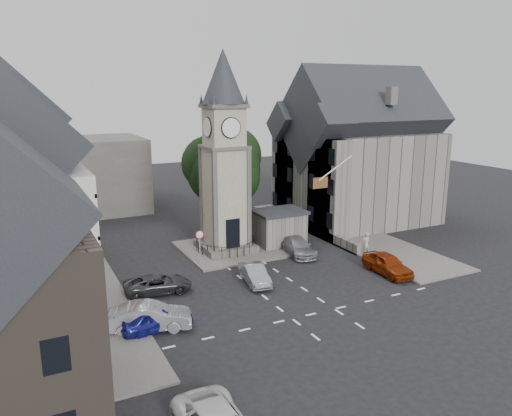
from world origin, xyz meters
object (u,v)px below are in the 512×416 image
car_west_blue (157,318)px  car_east_red (387,264)px  pedestrian (366,244)px  clock_tower (224,154)px  stone_shelter (279,227)px

car_west_blue → car_east_red: bearing=-91.0°
car_west_blue → pedestrian: 19.59m
clock_tower → stone_shelter: clock_tower is taller
clock_tower → car_east_red: clock_tower is taller
clock_tower → pedestrian: clock_tower is taller
clock_tower → pedestrian: (9.88, -5.99, -7.20)m
car_east_red → pedestrian: size_ratio=2.40×
clock_tower → pedestrian: bearing=-31.2°
stone_shelter → car_east_red: stone_shelter is taller
stone_shelter → pedestrian: bearing=-47.3°
stone_shelter → car_east_red: bearing=-69.1°
stone_shelter → pedestrian: stone_shelter is taller
stone_shelter → pedestrian: size_ratio=2.32×
clock_tower → car_east_red: (8.50, -10.18, -7.36)m
pedestrian → stone_shelter: bearing=-42.8°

